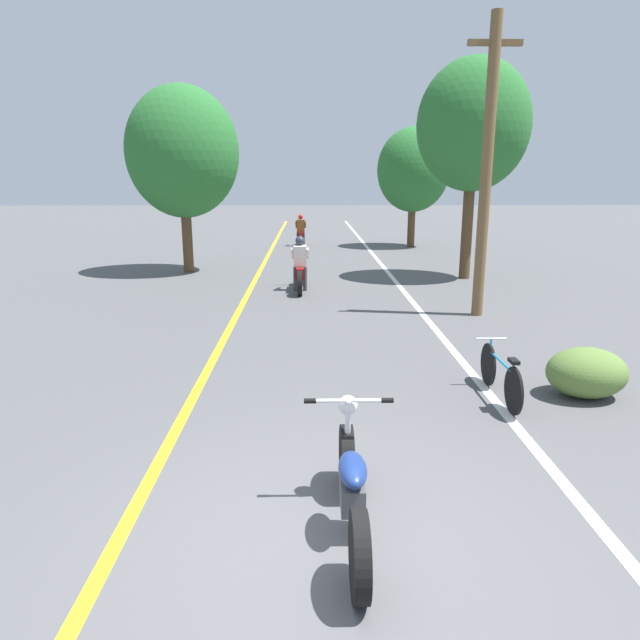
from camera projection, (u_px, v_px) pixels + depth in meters
The scene contains 12 objects.
ground_plane at pixel (319, 543), 4.77m from camera, with size 120.00×120.00×0.00m, color #515154.
lane_stripe_center at pixel (253, 283), 16.49m from camera, with size 0.14×48.00×0.01m, color yellow.
lane_stripe_edge at pixel (397, 283), 16.57m from camera, with size 0.14×48.00×0.01m, color white.
utility_pole at pixel (487, 167), 11.95m from camera, with size 1.10×0.24×6.19m.
roadside_tree_right_near at pixel (473, 126), 16.27m from camera, with size 3.24×2.92×6.30m.
roadside_tree_right_far at pixel (413, 170), 24.44m from camera, with size 3.10×2.79×5.09m.
roadside_tree_left at pixel (183, 153), 17.59m from camera, with size 3.48×3.13×5.74m.
roadside_bush at pixel (587, 373), 7.89m from camera, with size 1.10×0.88×0.70m.
motorcycle_foreground at pixel (352, 489), 4.83m from camera, with size 0.82×2.12×1.03m.
motorcycle_rider_lead at pixel (300, 270), 15.34m from camera, with size 0.50×2.13×1.47m.
motorcycle_rider_far at pixel (301, 234), 25.35m from camera, with size 0.50×1.99×1.40m.
bicycle_parked at pixel (500, 375), 7.82m from camera, with size 0.44×1.70×0.73m.
Camera 1 is at (-0.07, -4.17, 2.98)m, focal length 32.00 mm.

